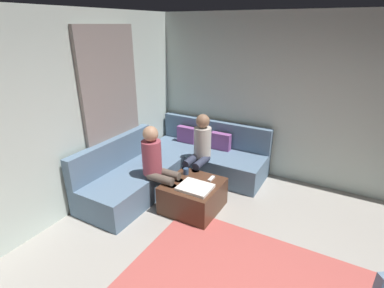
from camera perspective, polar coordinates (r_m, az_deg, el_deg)
name	(u,v)px	position (r m, az deg, el deg)	size (l,w,h in m)	color
wall_back	(327,105)	(4.95, 24.81, 6.89)	(6.00, 0.12, 2.70)	silver
wall_left	(27,130)	(3.94, -29.56, 2.40)	(0.12, 6.00, 2.70)	silver
curtain_panel	(112,112)	(4.65, -15.25, 5.99)	(0.06, 1.10, 2.50)	gray
sectional_couch	(176,165)	(4.97, -3.14, -4.16)	(2.10, 2.55, 0.87)	slate
ottoman	(193,196)	(4.27, 0.21, -10.05)	(0.76, 0.76, 0.42)	#4C2D1E
folded_blanket	(195,187)	(4.02, 0.63, -8.46)	(0.44, 0.36, 0.04)	white
coffee_mug	(186,171)	(4.37, -1.17, -5.34)	(0.08, 0.08, 0.10)	#334C72
game_remote	(211,179)	(4.25, 3.80, -6.76)	(0.05, 0.15, 0.02)	white
person_on_couch_back	(200,149)	(4.67, 1.50, -0.88)	(0.30, 0.60, 1.20)	#2D3347
person_on_couch_side	(158,163)	(4.21, -6.73, -3.77)	(0.60, 0.30, 1.20)	brown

